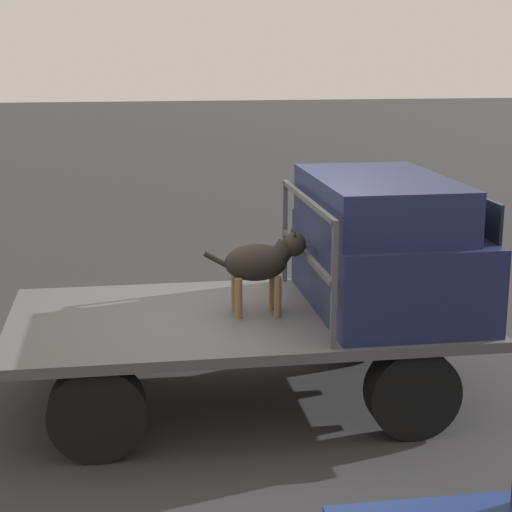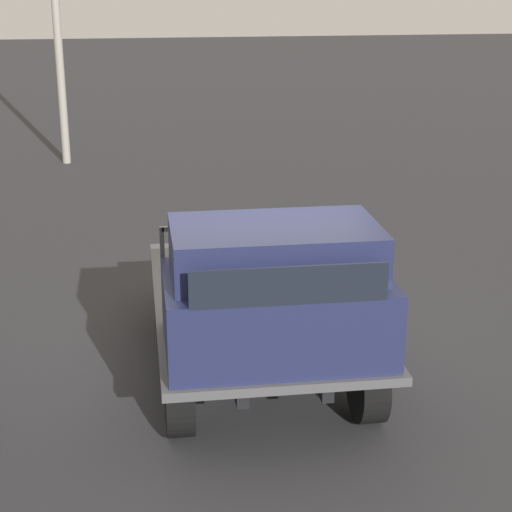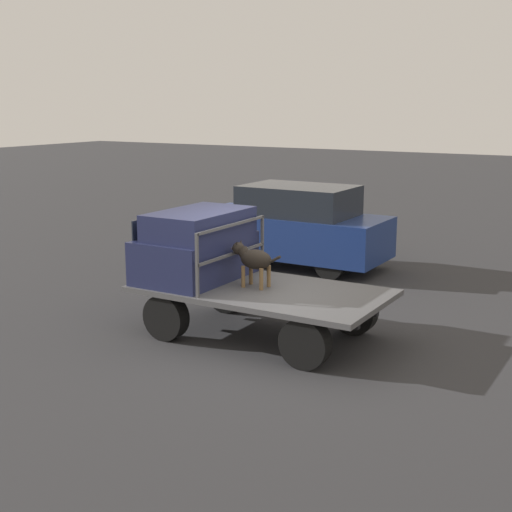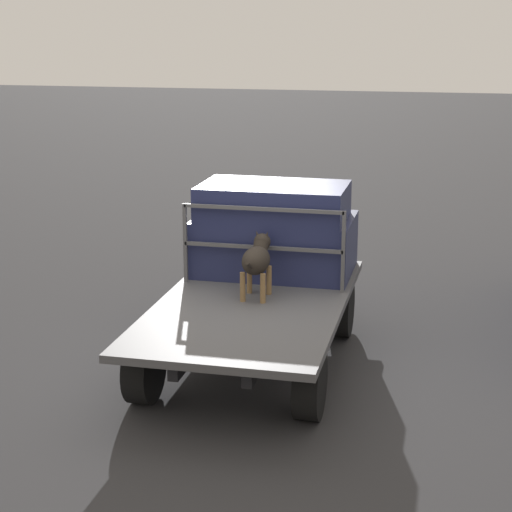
# 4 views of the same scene
# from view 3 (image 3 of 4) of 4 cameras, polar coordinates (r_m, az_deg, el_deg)

# --- Properties ---
(ground_plane) EXTENTS (80.00, 80.00, 0.00)m
(ground_plane) POSITION_cam_3_polar(r_m,az_deg,el_deg) (10.80, 0.43, -6.44)
(ground_plane) COLOR #2D2D30
(flatbed_truck) EXTENTS (3.71, 1.98, 0.75)m
(flatbed_truck) POSITION_cam_3_polar(r_m,az_deg,el_deg) (10.63, 0.44, -3.61)
(flatbed_truck) COLOR black
(flatbed_truck) RESTS_ON ground
(truck_cab) EXTENTS (1.22, 1.86, 1.08)m
(truck_cab) POSITION_cam_3_polar(r_m,az_deg,el_deg) (11.08, -4.79, 0.76)
(truck_cab) COLOR #1E2347
(truck_cab) RESTS_ON flatbed_truck
(truck_headboard) EXTENTS (0.04, 1.86, 0.93)m
(truck_headboard) POSITION_cam_3_polar(r_m,az_deg,el_deg) (10.70, -1.94, 0.93)
(truck_headboard) COLOR #4C4C4F
(truck_headboard) RESTS_ON flatbed_truck
(dog) EXTENTS (0.86, 0.30, 0.69)m
(dog) POSITION_cam_3_polar(r_m,az_deg,el_deg) (10.58, -0.27, -0.23)
(dog) COLOR brown
(dog) RESTS_ON flatbed_truck
(parked_sedan) EXTENTS (4.16, 1.73, 1.73)m
(parked_sedan) POSITION_cam_3_polar(r_m,az_deg,el_deg) (15.24, 2.91, 2.41)
(parked_sedan) COLOR black
(parked_sedan) RESTS_ON ground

